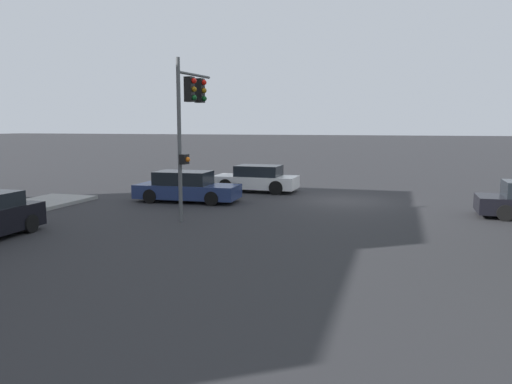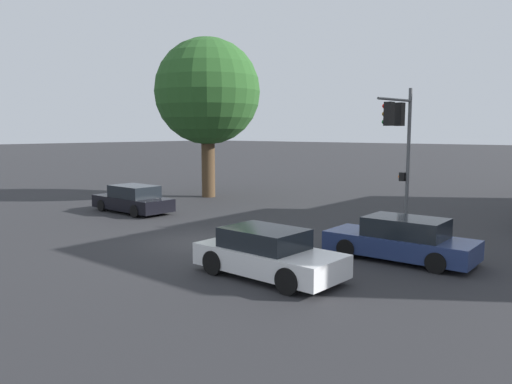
# 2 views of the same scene
# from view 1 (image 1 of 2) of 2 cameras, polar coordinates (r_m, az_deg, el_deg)

# --- Properties ---
(ground_plane) EXTENTS (300.00, 300.00, 0.00)m
(ground_plane) POSITION_cam_1_polar(r_m,az_deg,el_deg) (23.39, 9.98, -0.98)
(ground_plane) COLOR #28282B
(traffic_signal) EXTENTS (0.53, 2.52, 5.81)m
(traffic_signal) POSITION_cam_1_polar(r_m,az_deg,el_deg) (18.57, -7.56, 9.29)
(traffic_signal) COLOR #515456
(traffic_signal) RESTS_ON ground_plane
(crossing_car_0) EXTENTS (4.38, 2.02, 1.38)m
(crossing_car_0) POSITION_cam_1_polar(r_m,az_deg,el_deg) (26.11, 0.04, 1.50)
(crossing_car_0) COLOR silver
(crossing_car_0) RESTS_ON ground_plane
(crossing_car_2) EXTENTS (4.74, 2.03, 1.38)m
(crossing_car_2) POSITION_cam_1_polar(r_m,az_deg,el_deg) (22.91, -7.97, 0.53)
(crossing_car_2) COLOR navy
(crossing_car_2) RESTS_ON ground_plane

